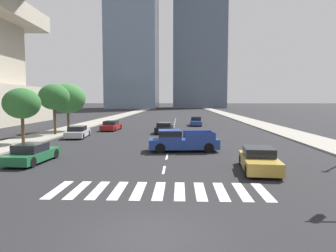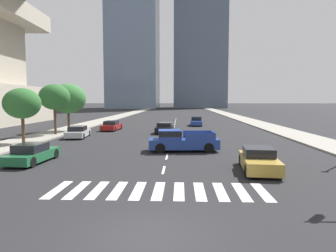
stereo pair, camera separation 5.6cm
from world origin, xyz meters
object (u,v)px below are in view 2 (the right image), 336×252
Objects in this scene: sedan_green_2 at (32,154)px; sedan_red_4 at (112,126)px; street_tree_third at (68,99)px; street_tree_nearest at (22,104)px; sedan_gold_0 at (259,160)px; sedan_blue_3 at (196,122)px; street_tree_second at (54,97)px; sedan_silver_1 at (78,132)px; pickup_truck at (180,141)px; sedan_black_5 at (165,128)px.

sedan_green_2 is 20.94m from sedan_red_4.
street_tree_nearest is at bearing -90.00° from street_tree_third.
sedan_gold_0 is 0.92× the size of sedan_blue_3.
street_tree_second is 0.95× the size of street_tree_third.
sedan_silver_1 is at bearing -128.42° from sedan_gold_0.
street_tree_second is at bearing -126.38° from sedan_gold_0.
sedan_red_4 is at bearing 2.48° from sedan_green_2.
pickup_truck is at bearing -60.03° from sedan_green_2.
street_tree_nearest is at bearing -34.48° from sedan_blue_3.
pickup_truck reaches higher than sedan_silver_1.
sedan_black_5 is 0.85× the size of street_tree_second.
sedan_gold_0 is 0.94× the size of sedan_red_4.
sedan_silver_1 is 7.63m from street_tree_third.
sedan_gold_0 is 0.76× the size of street_tree_third.
street_tree_nearest is (-12.16, -10.13, 3.07)m from sedan_black_5.
pickup_truck is at bearing -12.25° from street_tree_nearest.
sedan_gold_0 reaches higher than sedan_silver_1.
sedan_blue_3 is 1.03× the size of sedan_red_4.
sedan_gold_0 is 25.01m from street_tree_second.
sedan_black_5 is at bearing -156.83° from sedan_gold_0.
sedan_black_5 is 0.97× the size of street_tree_nearest.
sedan_gold_0 is 30.77m from sedan_blue_3.
sedan_gold_0 is at bearing -41.71° from street_tree_second.
sedan_green_2 is at bearing -59.02° from street_tree_nearest.
street_tree_third reaches higher than sedan_silver_1.
street_tree_second is 4.09m from street_tree_third.
sedan_gold_0 is 26.37m from sedan_red_4.
sedan_black_5 reaches higher than sedan_red_4.
sedan_blue_3 is 0.87× the size of street_tree_second.
sedan_black_5 is at bearing -18.20° from sedan_blue_3.
street_tree_third is (-14.05, 14.13, 3.35)m from pickup_truck.
street_tree_third is (-18.47, 20.55, 3.56)m from sedan_gold_0.
pickup_truck is 1.25× the size of sedan_green_2.
sedan_green_2 is at bearing -177.84° from sedan_red_4.
sedan_green_2 is 31.36m from sedan_blue_3.
sedan_black_5 reaches higher than sedan_silver_1.
sedan_blue_3 is 0.83× the size of street_tree_third.
sedan_red_4 is at bearing -18.31° from sedan_silver_1.
pickup_truck is 1.24× the size of sedan_gold_0.
street_tree_third is at bearing 90.00° from street_tree_nearest.
sedan_silver_1 is at bearing -41.94° from pickup_truck.
sedan_blue_3 is 1.02× the size of sedan_black_5.
sedan_gold_0 is at bearing -146.20° from sedan_red_4.
sedan_red_4 is at bearing 69.33° from street_tree_nearest.
sedan_gold_0 is 0.93× the size of sedan_black_5.
sedan_gold_0 is 21.14m from sedan_silver_1.
sedan_red_4 is at bearing 69.76° from sedan_black_5.
street_tree_third is at bearing -50.02° from pickup_truck.
sedan_green_2 is at bearing -72.46° from street_tree_second.
sedan_green_2 is (1.46, -12.91, -0.01)m from sedan_silver_1.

